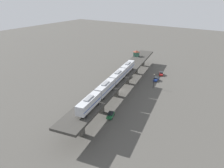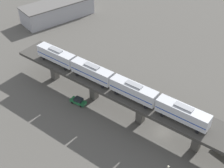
% 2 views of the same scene
% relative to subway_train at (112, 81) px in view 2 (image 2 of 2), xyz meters
% --- Properties ---
extents(ground_plane, '(400.00, 400.00, 0.00)m').
position_rel_subway_train_xyz_m(ground_plane, '(4.22, -13.77, -10.00)').
color(ground_plane, '#4C4944').
extents(elevated_viaduct, '(26.51, 91.83, 7.46)m').
position_rel_subway_train_xyz_m(elevated_viaduct, '(4.26, -13.94, -3.59)').
color(elevated_viaduct, '#393733').
rests_on(elevated_viaduct, ground).
extents(subway_train, '(12.64, 49.36, 4.45)m').
position_rel_subway_train_xyz_m(subway_train, '(0.00, 0.00, 0.00)').
color(subway_train, silver).
rests_on(subway_train, elevated_viaduct).
extents(street_car_green, '(3.03, 4.74, 1.89)m').
position_rel_subway_train_xyz_m(street_car_green, '(-4.82, 8.15, -9.06)').
color(street_car_green, '#1E6638').
rests_on(street_car_green, ground).
extents(warehouse_building, '(29.10, 11.83, 6.80)m').
position_rel_subway_train_xyz_m(warehouse_building, '(20.11, 54.93, -6.59)').
color(warehouse_building, '#99999E').
rests_on(warehouse_building, ground).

